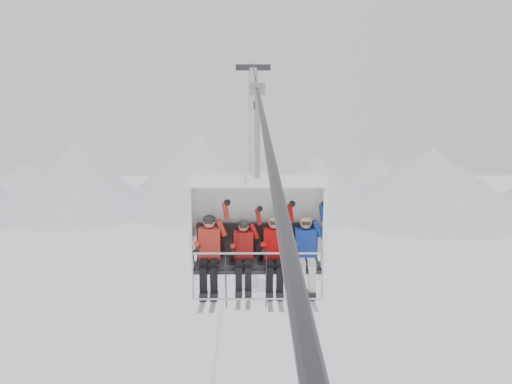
{
  "coord_description": "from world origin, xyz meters",
  "views": [
    {
      "loc": [
        -0.11,
        -15.31,
        13.88
      ],
      "look_at": [
        0.0,
        0.0,
        10.65
      ],
      "focal_mm": 45.0,
      "sensor_mm": 36.0,
      "label": 1
    }
  ],
  "objects_px": {
    "skier_far_right": "(306,252)",
    "skier_center_left": "(244,253)",
    "skier_far_left": "(209,251)",
    "skier_center_right": "(274,251)",
    "chairlift_carrier": "(257,221)",
    "lift_tower_right": "(253,196)"
  },
  "relations": [
    {
      "from": "skier_far_left",
      "to": "skier_center_left",
      "type": "bearing_deg",
      "value": -1.1
    },
    {
      "from": "lift_tower_right",
      "to": "skier_center_left",
      "type": "xyz_separation_m",
      "value": [
        -0.27,
        -25.49,
        4.4
      ]
    },
    {
      "from": "skier_far_left",
      "to": "skier_center_left",
      "type": "xyz_separation_m",
      "value": [
        0.66,
        -0.01,
        -0.04
      ]
    },
    {
      "from": "skier_center_left",
      "to": "lift_tower_right",
      "type": "bearing_deg",
      "value": 89.4
    },
    {
      "from": "chairlift_carrier",
      "to": "skier_far_left",
      "type": "height_order",
      "value": "chairlift_carrier"
    },
    {
      "from": "chairlift_carrier",
      "to": "skier_far_right",
      "type": "bearing_deg",
      "value": -18.65
    },
    {
      "from": "chairlift_carrier",
      "to": "skier_center_left",
      "type": "height_order",
      "value": "chairlift_carrier"
    },
    {
      "from": "skier_far_left",
      "to": "skier_far_right",
      "type": "relative_size",
      "value": 1.0
    },
    {
      "from": "skier_center_left",
      "to": "skier_far_right",
      "type": "xyz_separation_m",
      "value": [
        1.2,
        0.01,
        0.03
      ]
    },
    {
      "from": "chairlift_carrier",
      "to": "skier_center_right",
      "type": "xyz_separation_m",
      "value": [
        0.33,
        -0.31,
        -0.52
      ]
    },
    {
      "from": "skier_far_right",
      "to": "skier_center_left",
      "type": "bearing_deg",
      "value": -179.57
    },
    {
      "from": "skier_far_left",
      "to": "skier_center_right",
      "type": "xyz_separation_m",
      "value": [
        1.25,
        -0.0,
        -0.01
      ]
    },
    {
      "from": "lift_tower_right",
      "to": "skier_center_left",
      "type": "bearing_deg",
      "value": -90.6
    },
    {
      "from": "skier_center_right",
      "to": "skier_far_left",
      "type": "bearing_deg",
      "value": 179.88
    },
    {
      "from": "lift_tower_right",
      "to": "skier_center_left",
      "type": "height_order",
      "value": "lift_tower_right"
    },
    {
      "from": "skier_far_left",
      "to": "skier_far_right",
      "type": "bearing_deg",
      "value": -0.11
    },
    {
      "from": "skier_far_right",
      "to": "chairlift_carrier",
      "type": "bearing_deg",
      "value": 161.35
    },
    {
      "from": "skier_center_left",
      "to": "skier_center_right",
      "type": "xyz_separation_m",
      "value": [
        0.59,
        0.01,
        0.03
      ]
    },
    {
      "from": "skier_far_left",
      "to": "skier_far_right",
      "type": "distance_m",
      "value": 1.86
    },
    {
      "from": "skier_center_left",
      "to": "skier_center_right",
      "type": "height_order",
      "value": "skier_center_right"
    },
    {
      "from": "skier_far_right",
      "to": "lift_tower_right",
      "type": "bearing_deg",
      "value": 92.1
    },
    {
      "from": "skier_far_right",
      "to": "skier_center_right",
      "type": "bearing_deg",
      "value": 179.9
    }
  ]
}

